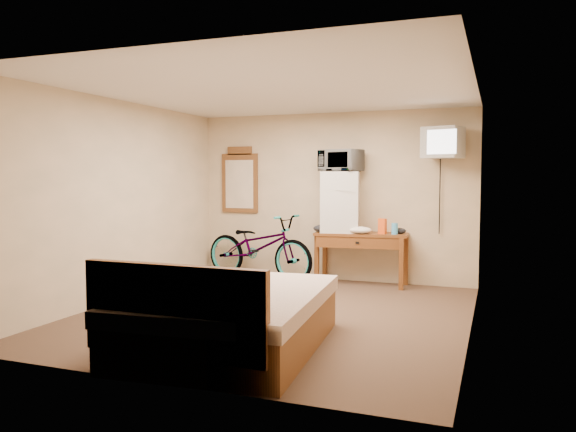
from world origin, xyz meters
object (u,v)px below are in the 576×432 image
object	(u,v)px
microwave	(341,161)
bed	(227,317)
blue_cup	(395,229)
bicycle	(259,246)
desk	(361,242)
crt_television	(443,143)
wall_mirror	(240,181)
mini_fridge	(340,202)

from	to	relation	value
microwave	bed	world-z (taller)	microwave
blue_cup	bicycle	world-z (taller)	bicycle
desk	bicycle	xyz separation A→B (m)	(-1.56, -0.05, -0.13)
crt_television	blue_cup	bearing A→B (deg)	-176.27
bicycle	blue_cup	bearing A→B (deg)	-77.41
desk	microwave	size ratio (longest dim) A/B	2.38
microwave	wall_mirror	size ratio (longest dim) A/B	0.55
crt_television	microwave	bearing A→B (deg)	179.39
crt_television	wall_mirror	size ratio (longest dim) A/B	0.61
wall_mirror	microwave	bearing A→B (deg)	-7.83
crt_television	bed	xyz separation A→B (m)	(-1.53, -3.39, -1.71)
wall_mirror	bicycle	bearing A→B (deg)	-34.59
bicycle	bed	distance (m)	3.52
blue_cup	bicycle	distance (m)	2.07
desk	mini_fridge	world-z (taller)	mini_fridge
wall_mirror	bed	xyz separation A→B (m)	(1.61, -3.64, -1.20)
bed	desk	bearing A→B (deg)	82.84
blue_cup	bicycle	size ratio (longest dim) A/B	0.08
microwave	bed	distance (m)	3.72
blue_cup	wall_mirror	bearing A→B (deg)	173.37
desk	blue_cup	size ratio (longest dim) A/B	8.66
mini_fridge	blue_cup	size ratio (longest dim) A/B	5.59
microwave	wall_mirror	distance (m)	1.76
blue_cup	bed	world-z (taller)	blue_cup
microwave	bicycle	bearing A→B (deg)	-160.22
bicycle	crt_television	bearing A→B (deg)	-76.74
microwave	bicycle	size ratio (longest dim) A/B	0.30
desk	mini_fridge	distance (m)	0.64
desk	bicycle	bearing A→B (deg)	-178.11
bicycle	wall_mirror	bearing A→B (deg)	67.13
blue_cup	crt_television	size ratio (longest dim) A/B	0.24
blue_cup	wall_mirror	size ratio (longest dim) A/B	0.15
mini_fridge	crt_television	size ratio (longest dim) A/B	1.37
desk	wall_mirror	bearing A→B (deg)	172.38
crt_television	bicycle	size ratio (longest dim) A/B	0.34
wall_mirror	bed	bearing A→B (deg)	-66.21
blue_cup	microwave	bearing A→B (deg)	175.99
desk	microwave	distance (m)	1.20
desk	bed	size ratio (longest dim) A/B	0.61
microwave	bed	size ratio (longest dim) A/B	0.26
mini_fridge	bed	size ratio (longest dim) A/B	0.39
desk	wall_mirror	world-z (taller)	wall_mirror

